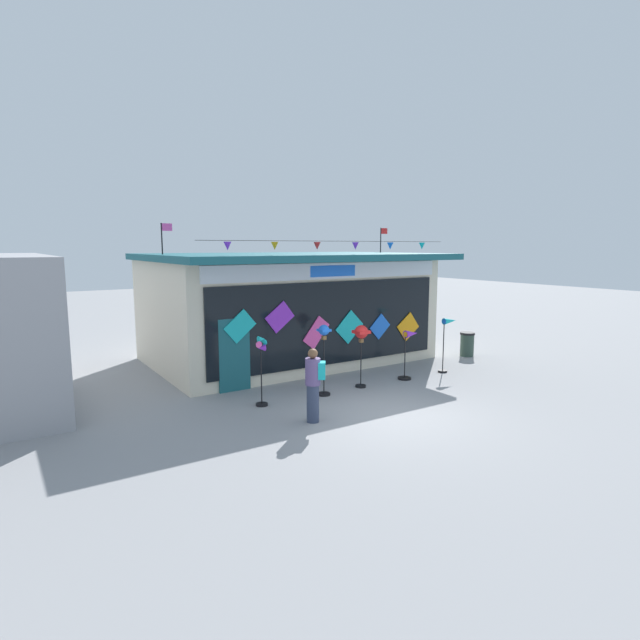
{
  "coord_description": "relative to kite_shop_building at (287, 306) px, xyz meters",
  "views": [
    {
      "loc": [
        -7.65,
        -8.76,
        3.92
      ],
      "look_at": [
        0.38,
        3.57,
        1.78
      ],
      "focal_mm": 28.62,
      "sensor_mm": 36.0,
      "label": 1
    }
  ],
  "objects": [
    {
      "name": "wind_spinner_right",
      "position": [
        3.29,
        -4.39,
        -0.56
      ],
      "size": [
        0.65,
        0.29,
        1.71
      ],
      "color": "black",
      "rests_on": "ground_plane"
    },
    {
      "name": "kite_shop_building",
      "position": [
        0.0,
        0.0,
        0.0
      ],
      "size": [
        9.32,
        6.56,
        4.62
      ],
      "color": "beige",
      "rests_on": "ground_plane"
    },
    {
      "name": "wind_spinner_center_left",
      "position": [
        -0.1,
        -4.35,
        -0.42
      ],
      "size": [
        0.38,
        0.38,
        1.76
      ],
      "color": "black",
      "rests_on": "ground_plane"
    },
    {
      "name": "wind_spinner_center_right",
      "position": [
        1.67,
        -4.39,
        -0.86
      ],
      "size": [
        0.67,
        0.4,
        1.47
      ],
      "color": "black",
      "rests_on": "ground_plane"
    },
    {
      "name": "wind_spinner_left",
      "position": [
        -1.4,
        -4.44,
        -0.47
      ],
      "size": [
        0.34,
        0.34,
        1.89
      ],
      "color": "black",
      "rests_on": "ground_plane"
    },
    {
      "name": "trash_bin",
      "position": [
        5.6,
        -3.19,
        -1.42
      ],
      "size": [
        0.52,
        0.52,
        0.86
      ],
      "color": "#2D4238",
      "rests_on": "ground_plane"
    },
    {
      "name": "person_near_camera",
      "position": [
        -2.73,
        -6.04,
        -0.97
      ],
      "size": [
        0.47,
        0.43,
        1.68
      ],
      "rotation": [
        0.0,
        0.0,
        4.12
      ],
      "color": "#333D56",
      "rests_on": "ground_plane"
    },
    {
      "name": "wind_spinner_far_left",
      "position": [
        -3.18,
        -4.37,
        -0.66
      ],
      "size": [
        0.39,
        0.3,
        1.77
      ],
      "color": "black",
      "rests_on": "ground_plane"
    },
    {
      "name": "ground_plane",
      "position": [
        -0.98,
        -6.59,
        -1.86
      ],
      "size": [
        80.0,
        80.0,
        0.0
      ],
      "primitive_type": "plane",
      "color": "gray"
    }
  ]
}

